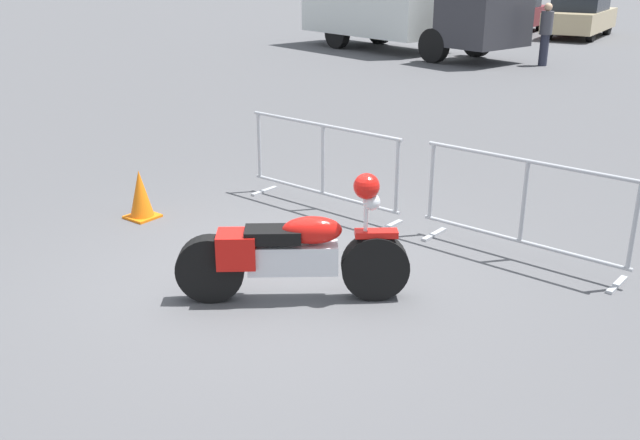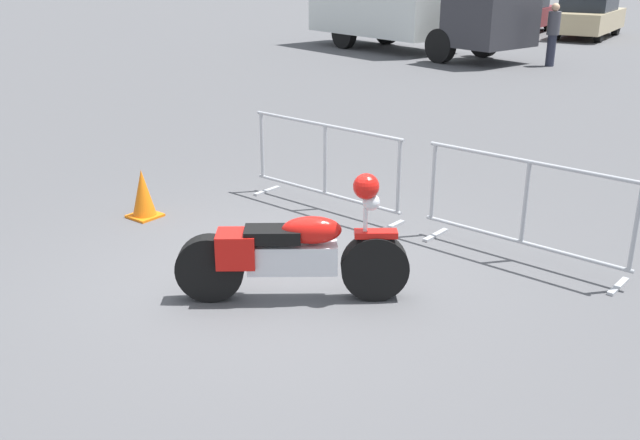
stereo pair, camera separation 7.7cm
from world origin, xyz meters
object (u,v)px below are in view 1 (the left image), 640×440
object	(u,v)px
parked_car_tan	(580,16)
parked_car_maroon	(513,13)
crowd_barrier_far	(523,209)
crowd_barrier_near	(323,165)
traffic_cone	(141,195)
motorcycle	(293,253)
parked_car_green	(447,10)
pedestrian	(546,32)

from	to	relation	value
parked_car_tan	parked_car_maroon	bearing A→B (deg)	83.73
parked_car_maroon	crowd_barrier_far	bearing A→B (deg)	-161.98
crowd_barrier_near	traffic_cone	bearing A→B (deg)	-133.86
motorcycle	parked_car_tan	size ratio (longest dim) A/B	0.39
parked_car_green	pedestrian	size ratio (longest dim) A/B	2.69
pedestrian	traffic_cone	distance (m)	14.79
parked_car_tan	traffic_cone	distance (m)	22.63
traffic_cone	parked_car_green	bearing A→B (deg)	109.37
crowd_barrier_far	parked_car_tan	bearing A→B (deg)	107.30
parked_car_tan	pedestrian	distance (m)	7.92
crowd_barrier_far	traffic_cone	xyz separation A→B (m)	(-4.06, -1.58, -0.27)
parked_car_green	traffic_cone	xyz separation A→B (m)	(7.74, -22.01, -0.47)
crowd_barrier_far	parked_car_maroon	xyz separation A→B (m)	(-9.15, 20.95, 0.18)
parked_car_green	pedestrian	xyz separation A→B (m)	(6.92, -7.26, 0.16)
parked_car_green	parked_car_tan	size ratio (longest dim) A/B	1.01
parked_car_tan	traffic_cone	size ratio (longest dim) A/B	7.62
parked_car_maroon	parked_car_tan	bearing A→B (deg)	-96.27
motorcycle	parked_car_tan	bearing A→B (deg)	63.62
crowd_barrier_near	parked_car_green	bearing A→B (deg)	114.36
pedestrian	crowd_barrier_far	bearing A→B (deg)	172.87
pedestrian	traffic_cone	size ratio (longest dim) A/B	2.86
pedestrian	parked_car_maroon	bearing A→B (deg)	1.44
motorcycle	traffic_cone	xyz separation A→B (m)	(-2.78, 0.54, -0.17)
parked_car_tan	traffic_cone	xyz separation A→B (m)	(2.46, -22.50, -0.46)
crowd_barrier_near	parked_car_maroon	size ratio (longest dim) A/B	0.51
motorcycle	crowd_barrier_near	world-z (taller)	motorcycle
motorcycle	parked_car_maroon	xyz separation A→B (m)	(-7.88, 23.06, 0.28)
crowd_barrier_far	pedestrian	xyz separation A→B (m)	(-4.87, 13.18, 0.37)
traffic_cone	motorcycle	bearing A→B (deg)	-10.92
motorcycle	crowd_barrier_far	size ratio (longest dim) A/B	0.77
motorcycle	crowd_barrier_far	bearing A→B (deg)	19.75
parked_car_tan	pedestrian	xyz separation A→B (m)	(1.65, -7.74, 0.17)
parked_car_green	parked_car_maroon	distance (m)	2.69
crowd_barrier_far	parked_car_tan	distance (m)	21.91
crowd_barrier_near	motorcycle	bearing A→B (deg)	-58.97
parked_car_maroon	crowd_barrier_near	bearing A→B (deg)	-168.07
motorcycle	traffic_cone	distance (m)	2.84
motorcycle	crowd_barrier_near	distance (m)	2.47
motorcycle	pedestrian	bearing A→B (deg)	64.04
parked_car_tan	pedestrian	bearing A→B (deg)	-173.58
parked_car_tan	pedestrian	world-z (taller)	pedestrian
crowd_barrier_far	parked_car_tan	world-z (taller)	parked_car_tan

